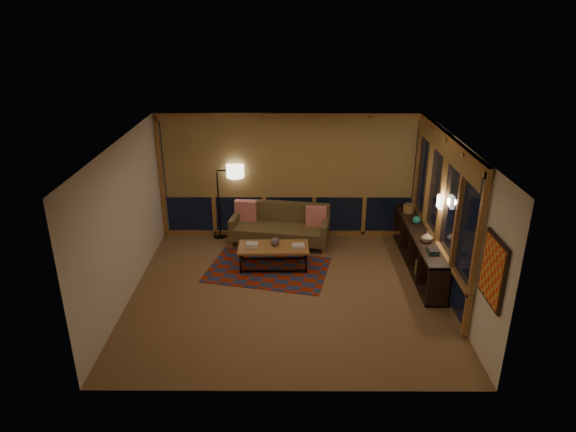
{
  "coord_description": "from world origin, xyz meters",
  "views": [
    {
      "loc": [
        0.02,
        -7.86,
        4.71
      ],
      "look_at": [
        -0.01,
        0.45,
        1.28
      ],
      "focal_mm": 32.0,
      "sensor_mm": 36.0,
      "label": 1
    }
  ],
  "objects_px": {
    "coffee_table": "(274,257)",
    "floor_lamp": "(218,201)",
    "bookshelf": "(418,249)",
    "sofa": "(280,226)"
  },
  "relations": [
    {
      "from": "floor_lamp",
      "to": "bookshelf",
      "type": "distance_m",
      "value": 4.25
    },
    {
      "from": "sofa",
      "to": "bookshelf",
      "type": "distance_m",
      "value": 2.86
    },
    {
      "from": "floor_lamp",
      "to": "bookshelf",
      "type": "xyz_separation_m",
      "value": [
        4.0,
        -1.37,
        -0.46
      ]
    },
    {
      "from": "floor_lamp",
      "to": "bookshelf",
      "type": "height_order",
      "value": "floor_lamp"
    },
    {
      "from": "coffee_table",
      "to": "bookshelf",
      "type": "bearing_deg",
      "value": -0.04
    },
    {
      "from": "sofa",
      "to": "bookshelf",
      "type": "height_order",
      "value": "sofa"
    },
    {
      "from": "coffee_table",
      "to": "floor_lamp",
      "type": "height_order",
      "value": "floor_lamp"
    },
    {
      "from": "bookshelf",
      "to": "coffee_table",
      "type": "bearing_deg",
      "value": -178.97
    },
    {
      "from": "coffee_table",
      "to": "floor_lamp",
      "type": "relative_size",
      "value": 0.81
    },
    {
      "from": "sofa",
      "to": "bookshelf",
      "type": "bearing_deg",
      "value": -10.88
    }
  ]
}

